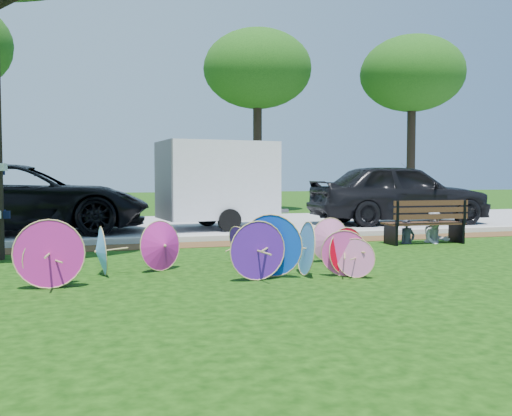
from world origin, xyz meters
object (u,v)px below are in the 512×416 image
at_px(cargo_trailer, 218,180).
at_px(person_right, 436,212).
at_px(person_left, 408,219).
at_px(dark_pickup, 399,194).
at_px(park_bench, 423,222).
at_px(black_van, 23,199).
at_px(parasol_pile, 225,249).

bearing_deg(cargo_trailer, person_right, -55.75).
bearing_deg(person_left, cargo_trailer, 114.03).
height_order(dark_pickup, park_bench, dark_pickup).
relative_size(person_left, person_right, 0.79).
bearing_deg(person_left, person_right, -10.45).
bearing_deg(cargo_trailer, black_van, 172.21).
xyz_separation_m(parasol_pile, cargo_trailer, (1.57, 7.24, 0.94)).
distance_m(park_bench, person_right, 0.41).
height_order(park_bench, person_left, person_left).
bearing_deg(parasol_pile, person_right, 26.86).
distance_m(cargo_trailer, park_bench, 5.79).
bearing_deg(person_right, park_bench, -166.28).
height_order(black_van, cargo_trailer, cargo_trailer).
distance_m(black_van, cargo_trailer, 4.99).
height_order(dark_pickup, person_right, dark_pickup).
xyz_separation_m(park_bench, person_left, (-0.35, 0.05, 0.07)).
height_order(black_van, person_right, black_van).
relative_size(black_van, person_left, 5.85).
relative_size(parasol_pile, person_left, 4.91).
bearing_deg(black_van, person_left, -118.02).
xyz_separation_m(black_van, park_bench, (8.42, -4.74, -0.40)).
xyz_separation_m(parasol_pile, person_left, (4.67, 2.72, 0.14)).
relative_size(cargo_trailer, park_bench, 1.68).
distance_m(parasol_pile, dark_pickup, 10.28).
distance_m(dark_pickup, person_left, 5.25).
xyz_separation_m(parasol_pile, park_bench, (5.02, 2.67, 0.07)).
height_order(parasol_pile, person_right, person_right).
bearing_deg(person_right, person_left, -174.41).
xyz_separation_m(black_van, dark_pickup, (10.60, -0.10, 0.05)).
bearing_deg(parasol_pile, park_bench, 28.00).
bearing_deg(person_right, black_van, 157.46).
height_order(dark_pickup, cargo_trailer, cargo_trailer).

